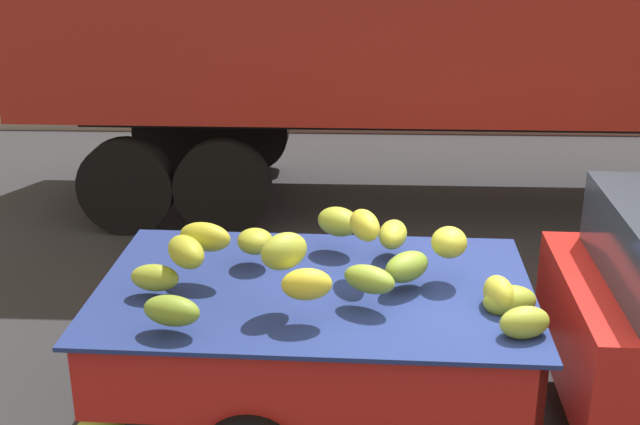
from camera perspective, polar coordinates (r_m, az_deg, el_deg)
name	(u,v)px	position (r m, az deg, el deg)	size (l,w,h in m)	color
ground	(493,419)	(6.34, 11.76, -13.73)	(220.00, 220.00, 0.00)	#28282B
curb_strip	(414,123)	(13.97, 6.50, 6.14)	(80.00, 0.80, 0.16)	gray
pickup_truck	(619,322)	(5.95, 19.86, -7.06)	(5.24, 2.02, 1.70)	#B21E19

